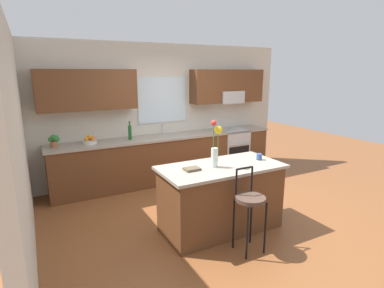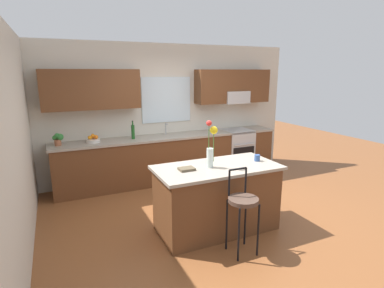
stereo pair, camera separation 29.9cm
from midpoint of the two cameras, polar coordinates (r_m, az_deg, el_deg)
ground_plane at (r=4.96m, az=5.40°, el=-12.60°), size 14.00×14.00×0.00m
wall_left at (r=4.24m, az=-28.12°, el=0.69°), size 0.12×4.60×2.70m
back_wall_assembly at (r=6.30m, az=-3.11°, el=7.33°), size 5.60×0.50×2.70m
counter_run at (r=6.23m, az=-2.29°, el=-2.50°), size 4.56×0.64×0.92m
sink_faucet at (r=6.20m, az=-3.47°, el=3.06°), size 0.02×0.13×0.23m
oven_range at (r=6.89m, az=9.43°, el=-1.16°), size 0.60×0.64×0.92m
kitchen_island at (r=4.32m, az=6.60°, el=-9.92°), size 1.69×0.84×0.92m
bar_stool_near at (r=3.78m, az=11.68°, el=-10.84°), size 0.36×0.36×1.04m
flower_vase at (r=4.03m, az=5.66°, el=-0.39°), size 0.15×0.11×0.63m
mug_ceramic at (r=4.49m, az=13.86°, el=-2.53°), size 0.08×0.08×0.09m
cookbook at (r=3.97m, az=1.15°, el=-4.67°), size 0.20×0.15×0.03m
fruit_bowl_oranges at (r=5.73m, az=-16.46°, el=0.77°), size 0.24×0.24×0.16m
bottle_olive_oil at (r=5.85m, az=-9.46°, el=2.29°), size 0.06×0.06×0.35m
potted_plant_small at (r=5.66m, az=-22.21°, el=0.94°), size 0.18×0.12×0.22m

